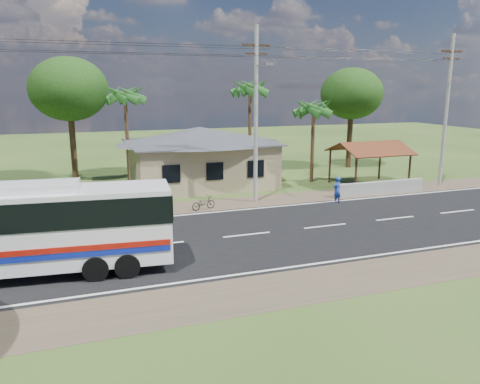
% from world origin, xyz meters
% --- Properties ---
extents(ground, '(120.00, 120.00, 0.00)m').
position_xyz_m(ground, '(0.00, 0.00, 0.00)').
color(ground, '#2B4619').
rests_on(ground, ground).
extents(road, '(120.00, 16.00, 0.03)m').
position_xyz_m(road, '(0.00, 0.00, 0.01)').
color(road, black).
rests_on(road, ground).
extents(house, '(12.40, 10.00, 5.00)m').
position_xyz_m(house, '(1.00, 13.00, 2.64)').
color(house, tan).
rests_on(house, ground).
extents(waiting_shed, '(5.20, 4.48, 3.35)m').
position_xyz_m(waiting_shed, '(13.00, 8.50, 2.73)').
color(waiting_shed, '#382114').
rests_on(waiting_shed, ground).
extents(concrete_barrier, '(7.00, 0.30, 0.90)m').
position_xyz_m(concrete_barrier, '(12.00, 5.60, 0.45)').
color(concrete_barrier, '#9E9E99').
rests_on(concrete_barrier, ground).
extents(utility_poles, '(32.80, 2.22, 11.00)m').
position_xyz_m(utility_poles, '(2.67, 6.49, 5.77)').
color(utility_poles, '#9E9E99').
rests_on(utility_poles, ground).
extents(palm_near, '(2.80, 2.80, 6.70)m').
position_xyz_m(palm_near, '(9.50, 11.00, 5.71)').
color(palm_near, '#47301E').
rests_on(palm_near, ground).
extents(palm_mid, '(2.80, 2.80, 8.20)m').
position_xyz_m(palm_mid, '(6.00, 15.50, 7.16)').
color(palm_mid, '#47301E').
rests_on(palm_mid, ground).
extents(palm_far, '(2.80, 2.80, 7.70)m').
position_xyz_m(palm_far, '(-4.00, 16.00, 6.68)').
color(palm_far, '#47301E').
rests_on(palm_far, ground).
extents(tree_behind_house, '(6.00, 6.00, 9.61)m').
position_xyz_m(tree_behind_house, '(-8.00, 18.00, 7.12)').
color(tree_behind_house, '#47301E').
rests_on(tree_behind_house, ground).
extents(tree_behind_shed, '(5.60, 5.60, 9.02)m').
position_xyz_m(tree_behind_shed, '(16.00, 16.00, 6.68)').
color(tree_behind_shed, '#47301E').
rests_on(tree_behind_shed, ground).
extents(coach_bus, '(12.20, 3.73, 3.73)m').
position_xyz_m(coach_bus, '(-10.31, -1.96, 2.13)').
color(coach_bus, silver).
rests_on(coach_bus, ground).
extents(motorcycle, '(1.66, 0.94, 0.82)m').
position_xyz_m(motorcycle, '(-0.75, 5.58, 0.41)').
color(motorcycle, black).
rests_on(motorcycle, ground).
extents(person, '(0.73, 0.61, 1.72)m').
position_xyz_m(person, '(7.76, 4.29, 0.86)').
color(person, '#1C3D9B').
rests_on(person, ground).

